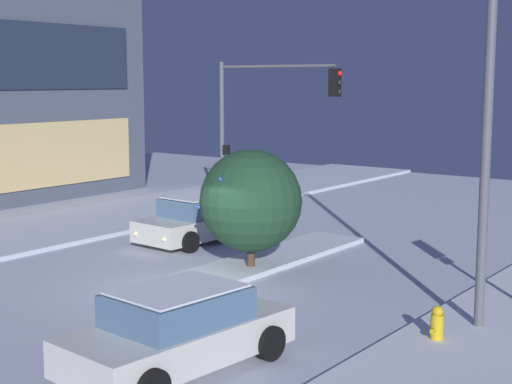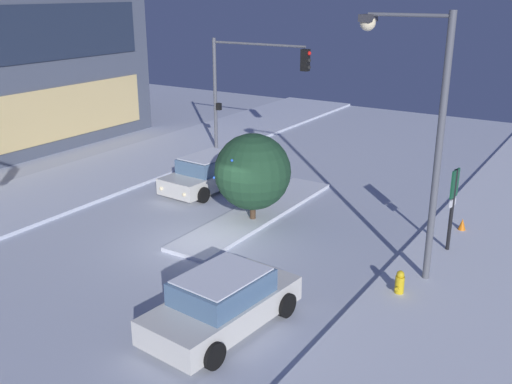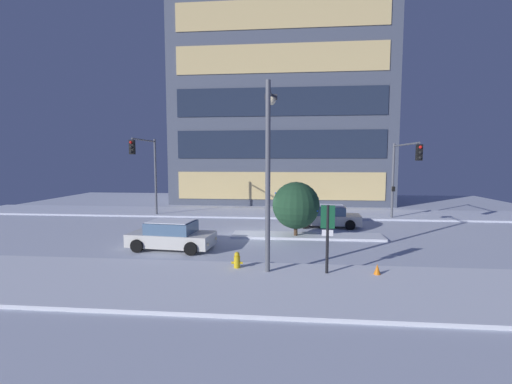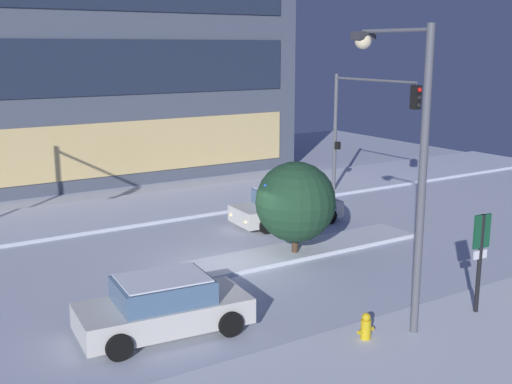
% 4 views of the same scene
% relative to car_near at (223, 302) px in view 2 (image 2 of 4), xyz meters
% --- Properties ---
extents(ground, '(52.00, 52.00, 0.00)m').
position_rel_car_near_xyz_m(ground, '(3.89, 3.61, -0.71)').
color(ground, silver).
extents(curb_strip_near, '(52.00, 5.20, 0.14)m').
position_rel_car_near_xyz_m(curb_strip_near, '(3.89, -5.03, -0.64)').
color(curb_strip_near, silver).
rests_on(curb_strip_near, ground).
extents(curb_strip_far, '(52.00, 5.20, 0.14)m').
position_rel_car_near_xyz_m(curb_strip_far, '(3.89, 12.25, -0.64)').
color(curb_strip_far, silver).
rests_on(curb_strip_far, ground).
extents(median_strip, '(9.00, 1.80, 0.14)m').
position_rel_car_near_xyz_m(median_strip, '(7.14, 3.50, -0.64)').
color(median_strip, silver).
rests_on(median_strip, ground).
extents(car_near, '(4.55, 2.46, 1.49)m').
position_rel_car_near_xyz_m(car_near, '(0.00, 0.00, 0.00)').
color(car_near, silver).
rests_on(car_near, ground).
extents(car_far, '(4.69, 2.29, 1.49)m').
position_rel_car_near_xyz_m(car_far, '(8.68, 6.92, 0.00)').
color(car_far, silver).
rests_on(car_far, ground).
extents(traffic_light_corner_far_right, '(0.32, 5.61, 5.88)m').
position_rel_car_near_xyz_m(traffic_light_corner_far_right, '(14.06, 8.24, 3.40)').
color(traffic_light_corner_far_right, '#565960').
rests_on(traffic_light_corner_far_right, ground).
extents(street_lamp_arched, '(0.56, 2.60, 7.68)m').
position_rel_car_near_xyz_m(street_lamp_arched, '(5.21, -2.93, 4.28)').
color(street_lamp_arched, '#565960').
rests_on(street_lamp_arched, ground).
extents(fire_hydrant, '(0.48, 0.26, 0.81)m').
position_rel_car_near_xyz_m(fire_hydrant, '(3.91, -3.26, -0.32)').
color(fire_hydrant, gold).
rests_on(fire_hydrant, ground).
extents(parking_info_sign, '(0.55, 0.12, 2.86)m').
position_rel_car_near_xyz_m(parking_info_sign, '(7.57, -3.60, 1.12)').
color(parking_info_sign, black).
rests_on(parking_info_sign, ground).
extents(decorated_tree_median, '(2.78, 2.78, 3.34)m').
position_rel_car_near_xyz_m(decorated_tree_median, '(6.47, 3.25, 1.23)').
color(decorated_tree_median, '#473323').
rests_on(decorated_tree_median, ground).
extents(construction_cone, '(0.36, 0.36, 0.55)m').
position_rel_car_near_xyz_m(construction_cone, '(9.52, -3.57, -0.44)').
color(construction_cone, orange).
rests_on(construction_cone, ground).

